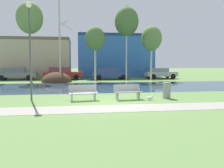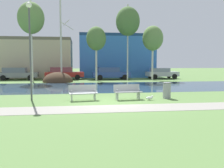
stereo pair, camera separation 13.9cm
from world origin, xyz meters
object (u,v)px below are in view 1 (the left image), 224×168
at_px(bench_left, 83,92).
at_px(parked_van_nearest_grey, 16,73).
at_px(trash_bin, 167,90).
at_px(parked_sedan_second_red, 62,73).
at_px(seagull, 150,98).
at_px(parked_wagon_fourth_silver, 160,73).
at_px(parked_hatch_third_blue, 109,73).
at_px(streetlamp, 30,36).
at_px(bench_right, 128,91).

xyz_separation_m(bench_left, parked_van_nearest_grey, (-7.71, 16.98, 0.32)).
height_order(trash_bin, parked_sedan_second_red, parked_sedan_second_red).
distance_m(seagull, parked_wagon_fourth_silver, 18.50).
xyz_separation_m(parked_sedan_second_red, parked_hatch_third_blue, (5.79, -0.73, -0.01)).
relative_size(parked_van_nearest_grey, parked_hatch_third_blue, 1.01).
height_order(bench_left, seagull, bench_left).
bearing_deg(bench_left, seagull, -6.58).
xyz_separation_m(streetlamp, parked_hatch_third_blue, (6.56, 15.81, -2.85)).
distance_m(parked_van_nearest_grey, parked_sedan_second_red, 5.56).
bearing_deg(parked_hatch_third_blue, trash_bin, -85.21).
distance_m(bench_left, parked_hatch_third_blue, 16.64).
xyz_separation_m(trash_bin, streetlamp, (-7.91, 0.33, 3.14)).
height_order(bench_right, parked_van_nearest_grey, parked_van_nearest_grey).
xyz_separation_m(bench_right, trash_bin, (2.41, 0.10, 0.02)).
height_order(bench_left, parked_sedan_second_red, parked_sedan_second_red).
xyz_separation_m(trash_bin, parked_sedan_second_red, (-7.15, 16.87, 0.31)).
distance_m(bench_left, bench_right, 2.58).
distance_m(seagull, streetlamp, 7.61).
relative_size(seagull, parked_van_nearest_grey, 0.10).
height_order(trash_bin, parked_hatch_third_blue, parked_hatch_third_blue).
bearing_deg(parked_van_nearest_grey, parked_sedan_second_red, -0.09).
distance_m(streetlamp, parked_wagon_fourth_silver, 21.35).
xyz_separation_m(streetlamp, parked_sedan_second_red, (0.76, 16.54, -2.84)).
xyz_separation_m(bench_right, parked_van_nearest_grey, (-10.29, 16.98, 0.32)).
relative_size(seagull, parked_hatch_third_blue, 0.10).
xyz_separation_m(bench_left, parked_sedan_second_red, (-2.15, 16.97, 0.33)).
bearing_deg(seagull, parked_wagon_fourth_silver, 68.76).
height_order(bench_right, streetlamp, streetlamp).
bearing_deg(trash_bin, bench_left, -178.91).
bearing_deg(parked_wagon_fourth_silver, parked_van_nearest_grey, 179.42).
distance_m(bench_right, parked_van_nearest_grey, 19.86).
height_order(streetlamp, parked_hatch_third_blue, streetlamp).
distance_m(bench_left, parked_van_nearest_grey, 18.65).
height_order(bench_right, trash_bin, trash_bin).
bearing_deg(parked_hatch_third_blue, parked_wagon_fourth_silver, 4.66).
height_order(parked_hatch_third_blue, parked_wagon_fourth_silver, parked_hatch_third_blue).
bearing_deg(trash_bin, seagull, -156.22).
bearing_deg(streetlamp, parked_van_nearest_grey, 106.17).
distance_m(bench_left, trash_bin, 4.99).
relative_size(seagull, streetlamp, 0.08).
bearing_deg(parked_sedan_second_red, streetlamp, -92.63).
bearing_deg(parked_van_nearest_grey, parked_wagon_fourth_silver, -0.58).
bearing_deg(bench_left, parked_van_nearest_grey, 114.43).
bearing_deg(trash_bin, parked_wagon_fourth_silver, 71.81).
height_order(seagull, parked_van_nearest_grey, parked_van_nearest_grey).
relative_size(bench_left, parked_van_nearest_grey, 0.35).
bearing_deg(parked_sedan_second_red, parked_wagon_fourth_silver, -0.80).
relative_size(bench_right, trash_bin, 1.74).
height_order(seagull, streetlamp, streetlamp).
bearing_deg(streetlamp, trash_bin, -2.41).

